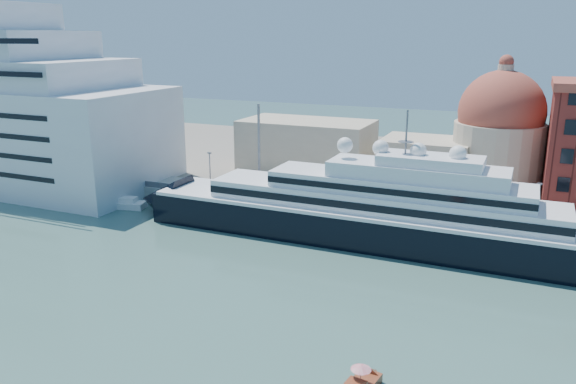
% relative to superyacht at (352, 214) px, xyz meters
% --- Properties ---
extents(ground, '(400.00, 400.00, 0.00)m').
position_rel_superyacht_xyz_m(ground, '(-2.09, -23.00, -4.45)').
color(ground, '#365D58').
rests_on(ground, ground).
extents(quay, '(180.00, 10.00, 2.50)m').
position_rel_superyacht_xyz_m(quay, '(-2.09, 11.00, -3.20)').
color(quay, gray).
rests_on(quay, ground).
extents(land, '(260.00, 72.00, 2.00)m').
position_rel_superyacht_xyz_m(land, '(-2.09, 52.00, -3.45)').
color(land, slate).
rests_on(land, ground).
extents(quay_fence, '(180.00, 0.10, 1.20)m').
position_rel_superyacht_xyz_m(quay_fence, '(-2.09, 6.50, -1.35)').
color(quay_fence, slate).
rests_on(quay_fence, quay).
extents(superyacht, '(86.37, 11.97, 25.81)m').
position_rel_superyacht_xyz_m(superyacht, '(0.00, 0.00, 0.00)').
color(superyacht, black).
rests_on(superyacht, ground).
extents(service_barge, '(10.88, 5.63, 2.34)m').
position_rel_superyacht_xyz_m(service_barge, '(-47.41, -0.99, -3.78)').
color(service_barge, white).
rests_on(service_barge, ground).
extents(church, '(66.00, 18.00, 25.50)m').
position_rel_superyacht_xyz_m(church, '(4.29, 34.72, 6.45)').
color(church, beige).
rests_on(church, land).
extents(lamp_posts, '(120.80, 2.40, 18.00)m').
position_rel_superyacht_xyz_m(lamp_posts, '(-14.76, 9.27, 5.39)').
color(lamp_posts, slate).
rests_on(lamp_posts, quay).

